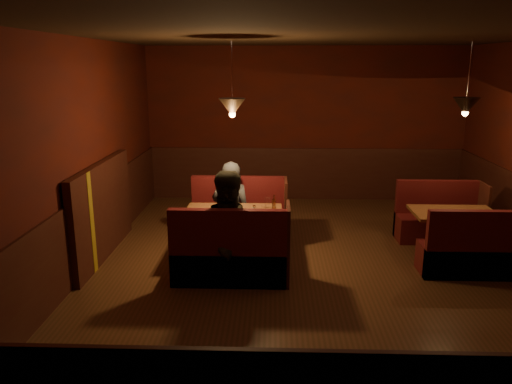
{
  "coord_description": "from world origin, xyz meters",
  "views": [
    {
      "loc": [
        -0.61,
        -6.01,
        2.59
      ],
      "look_at": [
        -0.83,
        0.3,
        0.95
      ],
      "focal_mm": 35.0,
      "sensor_mm": 36.0,
      "label": 1
    }
  ],
  "objects_px": {
    "main_table": "(235,222)",
    "diner_a": "(231,192)",
    "second_bench_far": "(439,221)",
    "diner_b": "(232,213)",
    "second_bench_near": "(473,254)",
    "main_bench_far": "(239,221)",
    "main_bench_near": "(231,259)",
    "second_table": "(454,223)"
  },
  "relations": [
    {
      "from": "main_bench_near",
      "to": "diner_a",
      "type": "xyz_separation_m",
      "value": [
        -0.11,
        1.31,
        0.49
      ]
    },
    {
      "from": "main_table",
      "to": "second_bench_far",
      "type": "xyz_separation_m",
      "value": [
        3.0,
        0.92,
        -0.25
      ]
    },
    {
      "from": "main_table",
      "to": "main_bench_far",
      "type": "relative_size",
      "value": 0.91
    },
    {
      "from": "main_bench_far",
      "to": "second_table",
      "type": "distance_m",
      "value": 3.01
    },
    {
      "from": "second_table",
      "to": "second_bench_far",
      "type": "xyz_separation_m",
      "value": [
        0.03,
        0.67,
        -0.19
      ]
    },
    {
      "from": "main_bench_far",
      "to": "diner_a",
      "type": "height_order",
      "value": "diner_a"
    },
    {
      "from": "main_bench_near",
      "to": "second_bench_far",
      "type": "xyz_separation_m",
      "value": [
        2.99,
        1.65,
        -0.02
      ]
    },
    {
      "from": "second_bench_near",
      "to": "diner_a",
      "type": "distance_m",
      "value": 3.29
    },
    {
      "from": "main_table",
      "to": "second_bench_far",
      "type": "distance_m",
      "value": 3.15
    },
    {
      "from": "main_table",
      "to": "main_bench_far",
      "type": "distance_m",
      "value": 0.76
    },
    {
      "from": "diner_b",
      "to": "second_bench_near",
      "type": "bearing_deg",
      "value": -10.95
    },
    {
      "from": "diner_a",
      "to": "main_bench_near",
      "type": "bearing_deg",
      "value": 105.9
    },
    {
      "from": "second_table",
      "to": "second_bench_near",
      "type": "height_order",
      "value": "second_bench_near"
    },
    {
      "from": "second_table",
      "to": "second_bench_far",
      "type": "relative_size",
      "value": 0.9
    },
    {
      "from": "main_table",
      "to": "second_table",
      "type": "height_order",
      "value": "main_table"
    },
    {
      "from": "main_bench_far",
      "to": "diner_a",
      "type": "distance_m",
      "value": 0.52
    },
    {
      "from": "main_table",
      "to": "second_table",
      "type": "xyz_separation_m",
      "value": [
        2.98,
        0.25,
        -0.06
      ]
    },
    {
      "from": "main_bench_near",
      "to": "second_bench_near",
      "type": "relative_size",
      "value": 1.14
    },
    {
      "from": "main_table",
      "to": "diner_b",
      "type": "height_order",
      "value": "diner_b"
    },
    {
      "from": "main_bench_near",
      "to": "diner_a",
      "type": "relative_size",
      "value": 0.89
    },
    {
      "from": "main_table",
      "to": "main_bench_far",
      "type": "height_order",
      "value": "main_bench_far"
    },
    {
      "from": "second_table",
      "to": "diner_b",
      "type": "xyz_separation_m",
      "value": [
        -2.95,
        -0.89,
        0.39
      ]
    },
    {
      "from": "diner_a",
      "to": "diner_b",
      "type": "relative_size",
      "value": 0.93
    },
    {
      "from": "diner_a",
      "to": "main_table",
      "type": "bearing_deg",
      "value": 110.18
    },
    {
      "from": "second_bench_near",
      "to": "diner_a",
      "type": "bearing_deg",
      "value": 162.0
    },
    {
      "from": "diner_a",
      "to": "second_bench_far",
      "type": "bearing_deg",
      "value": -162.52
    },
    {
      "from": "second_bench_near",
      "to": "second_table",
      "type": "bearing_deg",
      "value": 92.2
    },
    {
      "from": "main_bench_far",
      "to": "second_bench_near",
      "type": "height_order",
      "value": "main_bench_far"
    },
    {
      "from": "main_table",
      "to": "second_bench_near",
      "type": "xyz_separation_m",
      "value": [
        3.0,
        -0.42,
        -0.25
      ]
    },
    {
      "from": "main_bench_near",
      "to": "second_table",
      "type": "xyz_separation_m",
      "value": [
        2.96,
        0.98,
        0.16
      ]
    },
    {
      "from": "diner_a",
      "to": "diner_b",
      "type": "bearing_deg",
      "value": 106.56
    },
    {
      "from": "second_table",
      "to": "diner_a",
      "type": "xyz_separation_m",
      "value": [
        -3.07,
        0.34,
        0.33
      ]
    },
    {
      "from": "main_table",
      "to": "second_bench_far",
      "type": "height_order",
      "value": "main_table"
    },
    {
      "from": "main_bench_near",
      "to": "second_bench_near",
      "type": "height_order",
      "value": "main_bench_near"
    },
    {
      "from": "second_bench_near",
      "to": "diner_b",
      "type": "relative_size",
      "value": 0.72
    },
    {
      "from": "main_bench_far",
      "to": "second_bench_near",
      "type": "relative_size",
      "value": 1.14
    },
    {
      "from": "main_bench_near",
      "to": "second_bench_near",
      "type": "distance_m",
      "value": 3.0
    },
    {
      "from": "main_bench_far",
      "to": "main_bench_near",
      "type": "height_order",
      "value": "same"
    },
    {
      "from": "second_bench_far",
      "to": "main_bench_far",
      "type": "bearing_deg",
      "value": -176.38
    },
    {
      "from": "main_table",
      "to": "diner_a",
      "type": "bearing_deg",
      "value": 98.88
    },
    {
      "from": "main_bench_near",
      "to": "second_bench_near",
      "type": "bearing_deg",
      "value": 5.85
    },
    {
      "from": "main_bench_near",
      "to": "second_table",
      "type": "bearing_deg",
      "value": 18.24
    }
  ]
}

